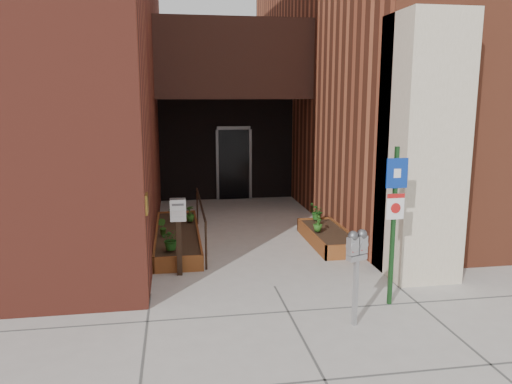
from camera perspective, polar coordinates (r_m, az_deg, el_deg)
name	(u,v)px	position (r m, az deg, el deg)	size (l,w,h in m)	color
ground	(274,286)	(8.34, 2.13, -10.72)	(80.00, 80.00, 0.00)	#9E9991
architecture	(221,27)	(14.68, -4.07, 18.32)	(20.00, 14.60, 10.00)	maroon
planter_left	(177,238)	(10.71, -8.97, -5.18)	(0.90, 3.60, 0.30)	brown
planter_right	(328,237)	(10.70, 8.24, -5.16)	(0.80, 2.20, 0.30)	brown
handrail	(201,209)	(10.52, -6.34, -1.95)	(0.04, 3.34, 0.90)	black
parking_meter	(357,252)	(6.79, 11.46, -6.75)	(0.31, 0.21, 1.34)	#9F9FA1
sign_post	(395,210)	(7.48, 15.55, -1.96)	(0.32, 0.08, 2.37)	#153C18
payment_dropbox	(178,221)	(8.65, -8.87, -3.24)	(0.27, 0.21, 1.35)	black
shrub_left_a	(171,239)	(9.29, -9.66, -5.31)	(0.37, 0.37, 0.41)	#1C5217
shrub_left_b	(162,227)	(10.31, -10.68, -3.95)	(0.18, 0.18, 0.33)	#255418
shrub_left_c	(190,213)	(11.32, -7.53, -2.45)	(0.20, 0.20, 0.36)	#245217
shrub_left_d	(172,213)	(11.39, -9.60, -2.41)	(0.19, 0.19, 0.37)	#1C5217
shrub_right_a	(318,223)	(10.49, 7.08, -3.52)	(0.20, 0.20, 0.35)	#29601B
shrub_right_b	(319,217)	(11.15, 7.27, -2.81)	(0.16, 0.16, 0.30)	#1F5518
shrub_right_c	(317,212)	(11.45, 6.95, -2.24)	(0.34, 0.34, 0.38)	#1F5D1A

